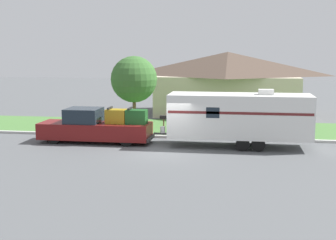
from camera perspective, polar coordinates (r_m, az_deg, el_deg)
The scene contains 8 objects.
ground_plane at distance 24.66m, azimuth -0.24°, elevation -3.84°, with size 120.00×120.00×0.00m, color #515456.
curb_strip at distance 28.28m, azimuth 0.97°, elevation -2.08°, with size 80.00×0.30×0.14m.
lawn_strip at distance 31.85m, azimuth 1.89°, elevation -0.96°, with size 80.00×7.00×0.03m.
house_across_street at distance 38.95m, azimuth 7.25°, elevation 4.63°, with size 12.14×7.42×5.10m.
pickup_truck at distance 27.19m, azimuth -8.75°, elevation -0.84°, with size 6.51×1.98×2.06m.
travel_trailer at distance 25.79m, azimuth 8.72°, elevation 0.50°, with size 8.59×2.41×3.19m.
mailbox at distance 28.93m, azimuth -0.53°, elevation -0.03°, with size 0.48×0.20×1.26m.
tree_in_yard at distance 32.20m, azimuth -4.17°, elevation 4.96°, with size 3.18×3.18×4.87m.
Camera 1 is at (3.85, -23.76, 5.34)m, focal length 50.00 mm.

